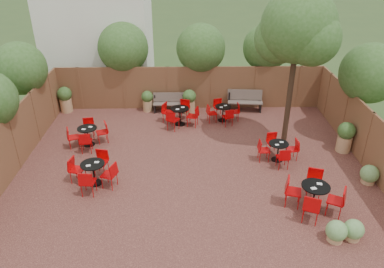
{
  "coord_description": "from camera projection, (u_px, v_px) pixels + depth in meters",
  "views": [
    {
      "loc": [
        -0.23,
        -11.11,
        7.16
      ],
      "look_at": [
        0.0,
        0.5,
        1.0
      ],
      "focal_mm": 35.1,
      "sensor_mm": 36.0,
      "label": 1
    }
  ],
  "objects": [
    {
      "name": "fence_back",
      "position": [
        190.0,
        88.0,
        17.12
      ],
      "size": [
        12.0,
        0.08,
        2.0
      ],
      "primitive_type": "cube",
      "color": "brown",
      "rests_on": "ground"
    },
    {
      "name": "bistro_tables",
      "position": [
        194.0,
        146.0,
        13.51
      ],
      "size": [
        9.04,
        7.54,
        0.93
      ],
      "color": "black",
      "rests_on": "courtyard_paving"
    },
    {
      "name": "fence_left",
      "position": [
        14.0,
        143.0,
        12.6
      ],
      "size": [
        0.08,
        10.0,
        2.0
      ],
      "primitive_type": "cube",
      "color": "brown",
      "rests_on": "ground"
    },
    {
      "name": "courtyard_paving",
      "position": [
        192.0,
        166.0,
        13.17
      ],
      "size": [
        12.0,
        10.0,
        0.02
      ],
      "primitive_type": "cube",
      "color": "#3B1B18",
      "rests_on": "ground"
    },
    {
      "name": "neighbour_building",
      "position": [
        97.0,
        9.0,
        18.29
      ],
      "size": [
        5.0,
        4.0,
        8.0
      ],
      "primitive_type": "cube",
      "color": "silver",
      "rests_on": "ground"
    },
    {
      "name": "low_shrubs",
      "position": [
        355.0,
        207.0,
        10.69
      ],
      "size": [
        2.58,
        3.15,
        0.63
      ],
      "color": "tan",
      "rests_on": "courtyard_paving"
    },
    {
      "name": "planters",
      "position": [
        182.0,
        109.0,
        15.99
      ],
      "size": [
        11.94,
        4.44,
        1.17
      ],
      "color": "tan",
      "rests_on": "courtyard_paving"
    },
    {
      "name": "park_bench_right",
      "position": [
        245.0,
        100.0,
        17.06
      ],
      "size": [
        1.6,
        0.64,
        0.97
      ],
      "rotation": [
        0.0,
        0.0,
        -0.09
      ],
      "color": "brown",
      "rests_on": "courtyard_paving"
    },
    {
      "name": "courtyard_tree",
      "position": [
        298.0,
        31.0,
        12.68
      ],
      "size": [
        2.73,
        2.63,
        5.73
      ],
      "rotation": [
        0.0,
        0.0,
        -0.15
      ],
      "color": "black",
      "rests_on": "courtyard_paving"
    },
    {
      "name": "park_bench_left",
      "position": [
        169.0,
        102.0,
        17.02
      ],
      "size": [
        1.4,
        0.46,
        0.86
      ],
      "rotation": [
        0.0,
        0.0,
        -0.01
      ],
      "color": "brown",
      "rests_on": "courtyard_paving"
    },
    {
      "name": "fence_right",
      "position": [
        368.0,
        139.0,
        12.81
      ],
      "size": [
        0.08,
        10.0,
        2.0
      ],
      "primitive_type": "cube",
      "color": "brown",
      "rests_on": "ground"
    },
    {
      "name": "ground",
      "position": [
        192.0,
        166.0,
        13.17
      ],
      "size": [
        80.0,
        80.0,
        0.0
      ],
      "primitive_type": "plane",
      "color": "#354F23",
      "rests_on": "ground"
    },
    {
      "name": "overhang_foliage",
      "position": [
        157.0,
        67.0,
        14.55
      ],
      "size": [
        15.5,
        10.45,
        2.27
      ],
      "color": "#2C511A",
      "rests_on": "ground"
    }
  ]
}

